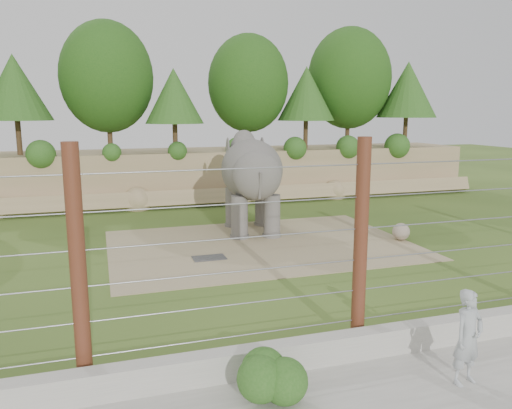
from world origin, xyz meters
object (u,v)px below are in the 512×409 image
object	(u,v)px
stone_ball	(401,232)
elephant	(252,184)
barrier_fence	(361,244)
zookeeper	(468,337)

from	to	relation	value
stone_ball	elephant	bearing A→B (deg)	147.96
stone_ball	barrier_fence	world-z (taller)	barrier_fence
stone_ball	zookeeper	xyz separation A→B (m)	(-4.34, -8.41, 0.49)
stone_ball	barrier_fence	size ratio (longest dim) A/B	0.03
stone_ball	barrier_fence	xyz separation A→B (m)	(-5.34, -6.58, 1.68)
barrier_fence	zookeeper	xyz separation A→B (m)	(1.00, -1.83, -1.18)
stone_ball	barrier_fence	bearing A→B (deg)	-129.07
elephant	zookeeper	bearing A→B (deg)	-80.52
elephant	barrier_fence	size ratio (longest dim) A/B	0.22
elephant	barrier_fence	distance (m)	9.48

